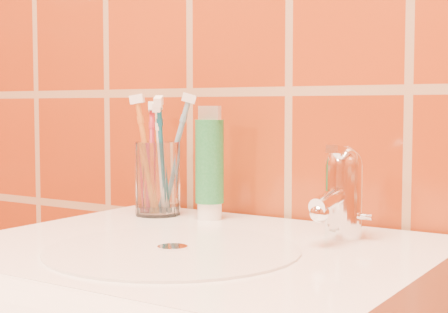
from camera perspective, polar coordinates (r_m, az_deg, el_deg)
The scene contains 8 objects.
glass_tumbler at distance 1.07m, azimuth -5.55°, elevation -1.84°, with size 0.07×0.07×0.11m, color white.
toothpaste_tube at distance 1.02m, azimuth -1.21°, elevation -0.83°, with size 0.05×0.04×0.17m.
faucet at distance 0.89m, azimuth 9.81°, elevation -2.68°, with size 0.05×0.11×0.12m.
toothbrush_0 at distance 1.07m, azimuth -4.20°, elevation 0.16°, with size 0.07×0.05×0.20m, color #6EA2C4, non-canonical shape.
toothbrush_1 at distance 1.06m, azimuth -6.45°, elevation 0.06°, with size 0.05×0.04×0.19m, color #C36A22, non-canonical shape.
toothbrush_2 at distance 1.04m, azimuth -5.24°, elevation -0.10°, with size 0.04×0.06×0.19m, color #0C506C, non-canonical shape.
toothbrush_3 at distance 1.05m, azimuth -5.29°, elevation -0.30°, with size 0.04×0.06×0.18m, color white, non-canonical shape.
toothbrush_4 at distance 1.09m, azimuth -6.02°, elevation -0.16°, with size 0.05×0.06×0.18m, color #B02535, non-canonical shape.
Camera 1 is at (0.48, 0.28, 1.02)m, focal length 55.00 mm.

